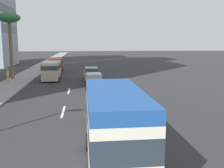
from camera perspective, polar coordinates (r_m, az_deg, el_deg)
ground_plane at (r=36.14m, az=-8.77°, el=1.28°), size 198.00×198.00×0.00m
sidewalk_right at (r=37.04m, az=-19.31°, el=1.17°), size 162.00×3.50×0.15m
lane_stripe_mid at (r=19.22m, az=-10.77°, el=-6.02°), size 3.20×0.16×0.01m
lane_stripe_far at (r=26.92m, az=-9.54°, el=-1.53°), size 3.20×0.16×0.01m
van_lead at (r=34.62m, az=-13.24°, el=3.12°), size 4.85×2.20×2.44m
minibus_second at (r=10.37m, az=0.60°, el=-9.30°), size 6.12×2.29×3.20m
car_third at (r=28.30m, az=-4.07°, el=0.68°), size 4.53×1.80×1.62m
van_fourth at (r=43.92m, az=-12.32°, el=4.31°), size 5.30×2.06×2.24m
car_fifth at (r=34.36m, az=-4.61°, el=2.25°), size 4.68×1.89×1.65m
car_sixth at (r=17.75m, az=-1.98°, el=-4.67°), size 4.33×1.89×1.58m
pedestrian_near_lamp at (r=33.39m, az=-22.14°, el=1.83°), size 0.33×0.23×1.64m
palm_tree at (r=36.60m, az=-21.85°, el=12.78°), size 2.87×2.87×8.59m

